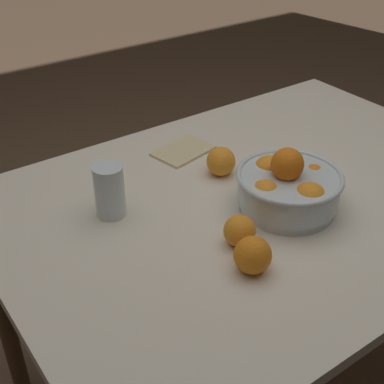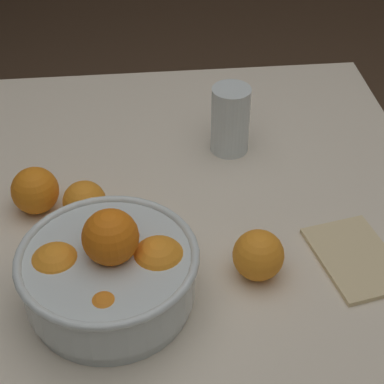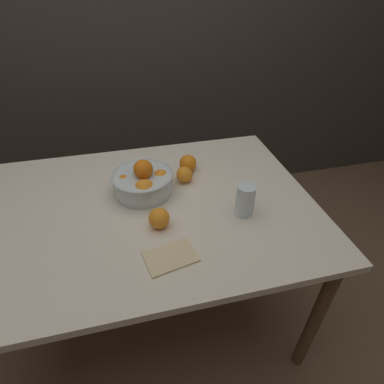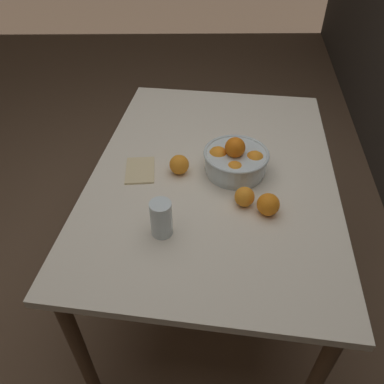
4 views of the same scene
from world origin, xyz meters
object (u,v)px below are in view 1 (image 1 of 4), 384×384
Objects in this scene: orange_loose_near_bowl at (240,231)px; orange_loose_aside at (253,255)px; juice_glass at (110,194)px; orange_loose_front at (221,161)px; fruit_bowl at (288,187)px.

orange_loose_near_bowl is 0.09m from orange_loose_aside.
orange_loose_front is at bearing 179.08° from juice_glass.
juice_glass is at bearing -31.93° from fruit_bowl.
orange_loose_front is 0.38m from orange_loose_aside.
orange_loose_near_bowl is 0.90× the size of orange_loose_aside.
orange_loose_near_bowl is at bearing 13.06° from fruit_bowl.
fruit_bowl is 0.18m from orange_loose_near_bowl.
juice_glass is (0.35, -0.22, -0.00)m from fruit_bowl.
juice_glass is at bearing -56.57° from orange_loose_near_bowl.
fruit_bowl is at bearing -150.09° from orange_loose_aside.
orange_loose_near_bowl is at bearing 123.43° from juice_glass.
fruit_bowl is at bearing 148.07° from juice_glass.
orange_loose_aside is (0.18, 0.33, 0.00)m from orange_loose_front.
juice_glass is at bearing -0.92° from orange_loose_front.
orange_loose_near_bowl is at bearing 59.80° from orange_loose_front.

